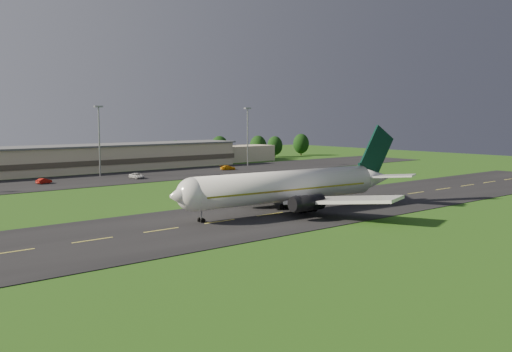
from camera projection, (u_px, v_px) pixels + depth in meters
ground at (270, 215)px, 100.60m from camera, size 360.00×360.00×0.00m
taxiway at (270, 214)px, 100.60m from camera, size 220.00×30.00×0.10m
apron at (96, 180)px, 155.47m from camera, size 260.00×30.00×0.10m
airliner at (289, 186)px, 103.00m from camera, size 51.29×42.05×15.57m
terminal at (82, 159)px, 177.58m from camera, size 145.00×16.00×8.40m
light_mast_centre at (99, 132)px, 163.44m from camera, size 2.40×1.20×20.35m
light_mast_east at (248, 130)px, 198.59m from camera, size 2.40×1.20×20.35m
tree_line at (141, 151)px, 201.81m from camera, size 195.04×9.47×9.66m
service_vehicle_b at (44, 181)px, 146.17m from camera, size 4.42×2.95×1.38m
service_vehicle_c at (137, 176)px, 158.58m from camera, size 2.64×5.39×1.47m
service_vehicle_d at (228, 168)px, 183.56m from camera, size 5.40×3.11×1.47m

